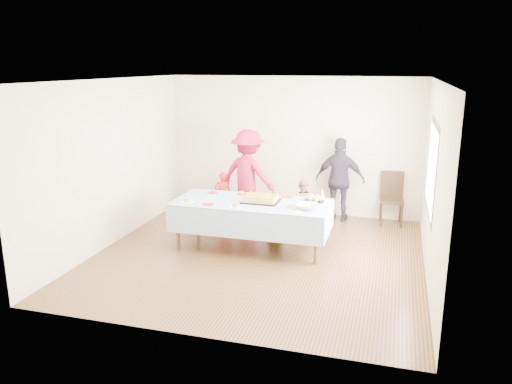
# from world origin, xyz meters

# --- Properties ---
(ground) EXTENTS (5.00, 5.00, 0.00)m
(ground) POSITION_xyz_m (0.00, 0.00, 0.00)
(ground) COLOR #402712
(ground) RESTS_ON ground
(room_walls) EXTENTS (5.04, 5.04, 2.72)m
(room_walls) POSITION_xyz_m (0.05, 0.00, 1.77)
(room_walls) COLOR beige
(room_walls) RESTS_ON ground
(party_table) EXTENTS (2.50, 1.10, 0.78)m
(party_table) POSITION_xyz_m (-0.20, 0.32, 0.72)
(party_table) COLOR #55341D
(party_table) RESTS_ON ground
(birthday_cake) EXTENTS (0.58, 0.45, 0.10)m
(birthday_cake) POSITION_xyz_m (-0.06, 0.35, 0.83)
(birthday_cake) COLOR black
(birthday_cake) RESTS_ON party_table
(rolls_tray) EXTENTS (0.33, 0.33, 0.10)m
(rolls_tray) POSITION_xyz_m (0.76, 0.59, 0.82)
(rolls_tray) COLOR black
(rolls_tray) RESTS_ON party_table
(punch_bowl) EXTENTS (0.34, 0.34, 0.08)m
(punch_bowl) POSITION_xyz_m (0.73, 0.14, 0.82)
(punch_bowl) COLOR silver
(punch_bowl) RESTS_ON party_table
(party_hat) EXTENTS (0.11, 0.11, 0.19)m
(party_hat) POSITION_xyz_m (0.86, 0.77, 0.87)
(party_hat) COLOR white
(party_hat) RESTS_ON party_table
(fork_pile) EXTENTS (0.24, 0.18, 0.07)m
(fork_pile) POSITION_xyz_m (0.48, 0.16, 0.81)
(fork_pile) COLOR white
(fork_pile) RESTS_ON party_table
(plate_red_far_a) EXTENTS (0.17, 0.17, 0.01)m
(plate_red_far_a) POSITION_xyz_m (-1.00, 0.66, 0.79)
(plate_red_far_a) COLOR red
(plate_red_far_a) RESTS_ON party_table
(plate_red_far_b) EXTENTS (0.16, 0.16, 0.01)m
(plate_red_far_b) POSITION_xyz_m (-0.49, 0.70, 0.79)
(plate_red_far_b) COLOR red
(plate_red_far_b) RESTS_ON party_table
(plate_red_far_c) EXTENTS (0.17, 0.17, 0.01)m
(plate_red_far_c) POSITION_xyz_m (-0.07, 0.69, 0.79)
(plate_red_far_c) COLOR red
(plate_red_far_c) RESTS_ON party_table
(plate_red_far_d) EXTENTS (0.20, 0.20, 0.01)m
(plate_red_far_d) POSITION_xyz_m (0.28, 0.75, 0.79)
(plate_red_far_d) COLOR red
(plate_red_far_d) RESTS_ON party_table
(plate_red_near) EXTENTS (0.17, 0.17, 0.01)m
(plate_red_near) POSITION_xyz_m (-0.82, -0.04, 0.79)
(plate_red_near) COLOR red
(plate_red_near) RESTS_ON party_table
(plate_white_left) EXTENTS (0.23, 0.23, 0.01)m
(plate_white_left) POSITION_xyz_m (-1.19, -0.01, 0.79)
(plate_white_left) COLOR white
(plate_white_left) RESTS_ON party_table
(plate_white_mid) EXTENTS (0.21, 0.21, 0.01)m
(plate_white_mid) POSITION_xyz_m (-0.37, -0.07, 0.79)
(plate_white_mid) COLOR white
(plate_white_mid) RESTS_ON party_table
(plate_white_right) EXTENTS (0.22, 0.22, 0.01)m
(plate_white_right) POSITION_xyz_m (0.56, -0.02, 0.79)
(plate_white_right) COLOR white
(plate_white_right) RESTS_ON party_table
(dining_chair) EXTENTS (0.46, 0.46, 0.98)m
(dining_chair) POSITION_xyz_m (1.96, 2.28, 0.55)
(dining_chair) COLOR black
(dining_chair) RESTS_ON ground
(toddler_left) EXTENTS (0.39, 0.33, 0.91)m
(toddler_left) POSITION_xyz_m (-1.21, 1.75, 0.45)
(toddler_left) COLOR red
(toddler_left) RESTS_ON ground
(toddler_mid) EXTENTS (0.46, 0.36, 0.83)m
(toddler_mid) POSITION_xyz_m (0.04, 0.93, 0.41)
(toddler_mid) COLOR #396722
(toddler_mid) RESTS_ON ground
(toddler_right) EXTENTS (0.46, 0.37, 0.91)m
(toddler_right) POSITION_xyz_m (0.39, 1.59, 0.45)
(toddler_right) COLOR tan
(toddler_right) RESTS_ON ground
(adult_left) EXTENTS (1.24, 0.89, 1.74)m
(adult_left) POSITION_xyz_m (-0.70, 1.76, 0.87)
(adult_left) COLOR #B81740
(adult_left) RESTS_ON ground
(adult_right) EXTENTS (0.96, 0.46, 1.60)m
(adult_right) POSITION_xyz_m (0.99, 2.19, 0.80)
(adult_right) COLOR #322A3A
(adult_right) RESTS_ON ground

